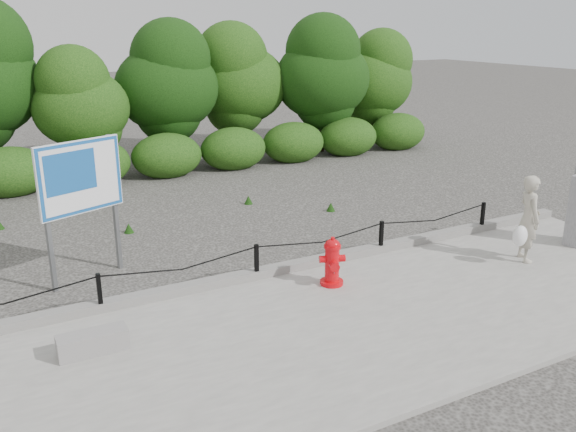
# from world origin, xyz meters

# --- Properties ---
(ground) EXTENTS (90.00, 90.00, 0.00)m
(ground) POSITION_xyz_m (0.00, 0.00, 0.00)
(ground) COLOR #2D2B28
(ground) RESTS_ON ground
(sidewalk) EXTENTS (14.00, 4.00, 0.08)m
(sidewalk) POSITION_xyz_m (0.00, -2.00, 0.04)
(sidewalk) COLOR gray
(sidewalk) RESTS_ON ground
(curb) EXTENTS (14.00, 0.22, 0.14)m
(curb) POSITION_xyz_m (0.00, 0.05, 0.15)
(curb) COLOR slate
(curb) RESTS_ON sidewalk
(chain_barrier) EXTENTS (10.06, 0.06, 0.60)m
(chain_barrier) POSITION_xyz_m (0.00, 0.00, 0.46)
(chain_barrier) COLOR black
(chain_barrier) RESTS_ON sidewalk
(treeline) EXTENTS (20.02, 3.65, 4.65)m
(treeline) POSITION_xyz_m (0.33, 9.00, 2.44)
(treeline) COLOR black
(treeline) RESTS_ON ground
(fire_hydrant) EXTENTS (0.48, 0.48, 0.80)m
(fire_hydrant) POSITION_xyz_m (0.96, -0.76, 0.46)
(fire_hydrant) COLOR red
(fire_hydrant) RESTS_ON sidewalk
(pedestrian) EXTENTS (0.77, 0.66, 1.53)m
(pedestrian) POSITION_xyz_m (4.50, -1.50, 0.83)
(pedestrian) COLOR #ABA493
(pedestrian) RESTS_ON sidewalk
(concrete_block) EXTENTS (0.88, 0.32, 0.28)m
(concrete_block) POSITION_xyz_m (-2.83, -1.09, 0.22)
(concrete_block) COLOR gray
(concrete_block) RESTS_ON sidewalk
(advertising_sign) EXTENTS (1.38, 0.61, 2.34)m
(advertising_sign) POSITION_xyz_m (-2.37, 1.46, 1.65)
(advertising_sign) COLOR slate
(advertising_sign) RESTS_ON ground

